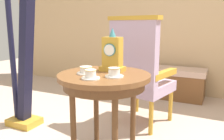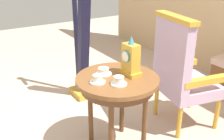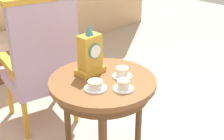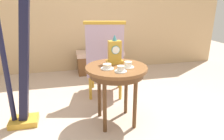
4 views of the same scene
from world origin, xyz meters
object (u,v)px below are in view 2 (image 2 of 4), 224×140
object	(u,v)px
teacup_center	(119,81)
mantel_clock	(131,59)
side_table	(117,86)
teacup_right	(97,79)
armchair	(181,71)
teacup_left	(103,71)
harp	(81,41)

from	to	relation	value
teacup_center	mantel_clock	bearing A→B (deg)	119.36
side_table	teacup_right	world-z (taller)	teacup_right
side_table	armchair	size ratio (longest dim) A/B	0.61
teacup_left	teacup_center	bearing A→B (deg)	-0.56
teacup_left	teacup_right	bearing A→B (deg)	-47.16
armchair	teacup_right	bearing A→B (deg)	-91.31
teacup_center	armchair	distance (m)	0.81
teacup_center	armchair	bearing A→B (deg)	96.92
teacup_left	armchair	size ratio (longest dim) A/B	0.12
teacup_center	armchair	xyz separation A→B (m)	(-0.10, 0.80, -0.14)
teacup_right	teacup_center	bearing A→B (deg)	45.92
teacup_center	teacup_right	bearing A→B (deg)	-134.08
side_table	teacup_left	distance (m)	0.17
teacup_left	teacup_right	size ratio (longest dim) A/B	1.10
teacup_center	harp	xyz separation A→B (m)	(-1.16, 0.26, -0.02)
teacup_right	side_table	bearing A→B (deg)	89.10
armchair	mantel_clock	bearing A→B (deg)	-90.87
teacup_right	harp	bearing A→B (deg)	159.81
side_table	armchair	bearing A→B (deg)	88.58
teacup_left	teacup_right	xyz separation A→B (m)	(0.11, -0.12, 0.00)
side_table	teacup_center	xyz separation A→B (m)	(0.11, -0.06, 0.11)
mantel_clock	harp	size ratio (longest dim) A/B	0.19
armchair	harp	bearing A→B (deg)	-153.32
teacup_left	armchair	bearing A→B (deg)	80.29
teacup_right	armchair	bearing A→B (deg)	88.69
side_table	teacup_center	size ratio (longest dim) A/B	5.39
side_table	teacup_right	bearing A→B (deg)	-90.90
teacup_center	harp	size ratio (longest dim) A/B	0.07
mantel_clock	armchair	bearing A→B (deg)	89.13
mantel_clock	teacup_right	bearing A→B (deg)	-92.17
side_table	teacup_right	xyz separation A→B (m)	(-0.00, -0.19, 0.11)
mantel_clock	armchair	distance (m)	0.65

